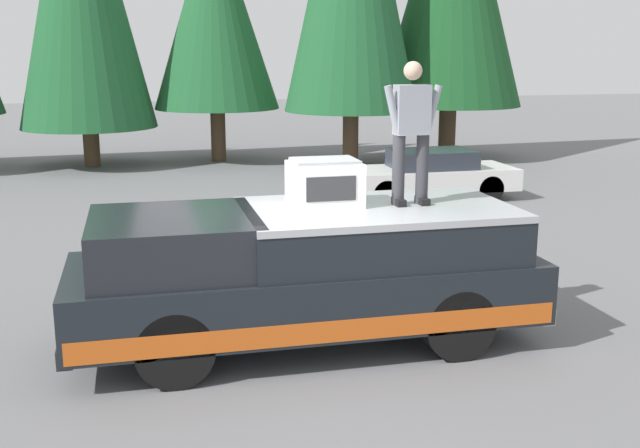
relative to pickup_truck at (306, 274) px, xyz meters
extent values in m
plane|color=slate|center=(-0.41, 0.09, -0.87)|extent=(90.00, 90.00, 0.00)
cube|color=black|center=(0.00, 0.01, -0.17)|extent=(2.00, 5.50, 0.70)
cube|color=#CC5619|center=(0.00, 0.01, -0.37)|extent=(2.01, 5.39, 0.24)
cube|color=black|center=(0.00, 1.52, 0.48)|extent=(1.84, 1.87, 0.60)
cube|color=black|center=(0.00, -0.87, 0.44)|extent=(1.92, 3.19, 0.52)
cube|color=#A8AAAF|center=(0.00, -0.87, 0.74)|extent=(1.94, 3.19, 0.08)
cube|color=#232326|center=(0.00, 2.70, -0.44)|extent=(1.96, 0.16, 0.20)
cube|color=#B2B5BA|center=(0.00, -2.68, -0.44)|extent=(1.96, 0.16, 0.20)
cylinder|color=black|center=(-0.85, 1.60, -0.45)|extent=(0.30, 0.84, 0.84)
cylinder|color=black|center=(0.85, 1.60, -0.45)|extent=(0.30, 0.84, 0.84)
cylinder|color=black|center=(-0.85, -1.59, -0.45)|extent=(0.30, 0.84, 0.84)
cylinder|color=black|center=(0.85, -1.59, -0.45)|extent=(0.30, 0.84, 0.84)
cube|color=white|center=(0.18, -0.27, 1.04)|extent=(0.64, 0.84, 0.52)
cube|color=#2D2D30|center=(-0.14, -0.27, 1.04)|extent=(0.01, 0.59, 0.29)
cube|color=#99999E|center=(0.18, -0.27, 1.32)|extent=(0.58, 0.76, 0.04)
cylinder|color=#333338|center=(0.03, -1.44, 1.20)|extent=(0.15, 0.15, 0.84)
cube|color=black|center=(-0.01, -1.44, 0.82)|extent=(0.26, 0.11, 0.08)
cylinder|color=#333338|center=(0.03, -1.14, 1.20)|extent=(0.15, 0.15, 0.84)
cube|color=black|center=(-0.01, -1.14, 0.82)|extent=(0.26, 0.11, 0.08)
cube|color=#9399A3|center=(0.03, -1.29, 1.91)|extent=(0.24, 0.40, 0.58)
sphere|color=beige|center=(0.03, -1.29, 2.36)|extent=(0.22, 0.22, 0.22)
cylinder|color=#9399A3|center=(0.00, -1.54, 1.91)|extent=(0.09, 0.23, 0.58)
cylinder|color=#9399A3|center=(0.00, -1.05, 1.91)|extent=(0.09, 0.23, 0.58)
cube|color=white|center=(8.19, -4.76, -0.38)|extent=(1.64, 4.10, 0.50)
cube|color=#282D38|center=(8.19, -4.86, 0.08)|extent=(1.31, 1.89, 0.42)
cylinder|color=black|center=(7.47, -3.49, -0.56)|extent=(0.20, 0.62, 0.62)
cylinder|color=black|center=(8.91, -3.49, -0.56)|extent=(0.20, 0.62, 0.62)
cylinder|color=black|center=(7.47, -6.03, -0.56)|extent=(0.20, 0.62, 0.62)
cylinder|color=black|center=(8.91, -6.03, -0.56)|extent=(0.20, 0.62, 0.62)
cylinder|color=#4C3826|center=(14.52, -7.91, -0.02)|extent=(0.55, 0.55, 1.70)
cylinder|color=#4C3826|center=(13.70, -4.43, -0.05)|extent=(0.48, 0.48, 1.66)
cylinder|color=#4C3826|center=(15.62, -0.64, -0.05)|extent=(0.46, 0.46, 1.65)
cone|color=#1E562D|center=(15.62, -0.64, 3.80)|extent=(3.86, 3.86, 6.04)
cylinder|color=#4C3826|center=(15.42, 3.20, -0.29)|extent=(0.48, 0.48, 1.17)
camera|label=1|loc=(-8.48, 1.87, 2.61)|focal=42.77mm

